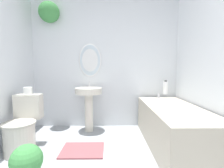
{
  "coord_description": "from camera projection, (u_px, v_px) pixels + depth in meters",
  "views": [
    {
      "loc": [
        0.08,
        -0.52,
        1.08
      ],
      "look_at": [
        0.11,
        1.55,
        0.89
      ],
      "focal_mm": 26.0,
      "sensor_mm": 36.0,
      "label": 1
    }
  ],
  "objects": [
    {
      "name": "potted_plant",
      "position": [
        27.0,
        165.0,
        1.47
      ],
      "size": [
        0.28,
        0.28,
        0.4
      ],
      "color": "#47474C",
      "rests_on": "ground_plane"
    },
    {
      "name": "shampoo_bottle",
      "position": [
        165.0,
        87.0,
        2.89
      ],
      "size": [
        0.08,
        0.08,
        0.24
      ],
      "color": "white",
      "rests_on": "bathtub"
    },
    {
      "name": "bathtub",
      "position": [
        173.0,
        126.0,
        2.25
      ],
      "size": [
        0.69,
        1.61,
        0.64
      ],
      "color": "#B2A893",
      "rests_on": "ground_plane"
    },
    {
      "name": "wall_back",
      "position": [
        100.0,
        58.0,
        3.01
      ],
      "size": [
        2.78,
        0.35,
        2.4
      ],
      "color": "silver",
      "rests_on": "ground_plane"
    },
    {
      "name": "toilet",
      "position": [
        22.0,
        129.0,
        2.12
      ],
      "size": [
        0.4,
        0.54,
        0.73
      ],
      "color": "beige",
      "rests_on": "ground_plane"
    },
    {
      "name": "bath_mat",
      "position": [
        83.0,
        150.0,
        2.14
      ],
      "size": [
        0.55,
        0.43,
        0.02
      ],
      "color": "#934C51",
      "rests_on": "ground_plane"
    },
    {
      "name": "pedestal_sink",
      "position": [
        89.0,
        99.0,
        2.79
      ],
      "size": [
        0.46,
        0.46,
        0.86
      ],
      "color": "beige",
      "rests_on": "ground_plane"
    },
    {
      "name": "toilet_paper_roll",
      "position": [
        28.0,
        91.0,
        2.27
      ],
      "size": [
        0.11,
        0.11,
        0.1
      ],
      "color": "white",
      "rests_on": "toilet"
    }
  ]
}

